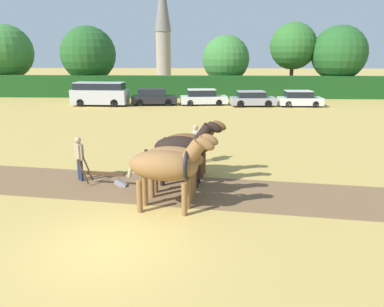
{
  "coord_description": "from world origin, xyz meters",
  "views": [
    {
      "loc": [
        2.56,
        -8.51,
        4.78
      ],
      "look_at": [
        1.91,
        5.2,
        1.1
      ],
      "focal_mm": 35.0,
      "sensor_mm": 36.0,
      "label": 1
    }
  ],
  "objects_px": {
    "tree_center": "(293,46)",
    "tree_center_right": "(339,53)",
    "draft_horse_trail_left": "(183,148)",
    "parked_car_center_right": "(300,99)",
    "plow": "(107,177)",
    "draft_horse_lead_right": "(176,159)",
    "farmer_at_plow": "(79,155)",
    "church_spire": "(163,23)",
    "parked_van": "(100,94)",
    "draft_horse_trail_right": "(189,144)",
    "tree_far_left": "(5,52)",
    "draft_horse_lead_left": "(167,166)",
    "parked_car_left": "(154,97)",
    "parked_car_center": "(252,99)",
    "tree_left": "(88,54)",
    "tree_center_left": "(226,59)",
    "parked_car_center_left": "(203,97)",
    "farmer_beside_team": "(196,141)"
  },
  "relations": [
    {
      "from": "tree_far_left",
      "to": "draft_horse_lead_left",
      "type": "distance_m",
      "value": 41.48
    },
    {
      "from": "tree_center_left",
      "to": "draft_horse_trail_left",
      "type": "xyz_separation_m",
      "value": [
        -2.77,
        -31.72,
        -2.72
      ]
    },
    {
      "from": "draft_horse_lead_right",
      "to": "farmer_at_plow",
      "type": "xyz_separation_m",
      "value": [
        -3.86,
        1.52,
        -0.34
      ]
    },
    {
      "from": "draft_horse_lead_right",
      "to": "farmer_at_plow",
      "type": "height_order",
      "value": "draft_horse_lead_right"
    },
    {
      "from": "draft_horse_lead_right",
      "to": "draft_horse_trail_right",
      "type": "xyz_separation_m",
      "value": [
        0.33,
        2.44,
        -0.08
      ]
    },
    {
      "from": "draft_horse_trail_left",
      "to": "church_spire",
      "type": "bearing_deg",
      "value": 105.08
    },
    {
      "from": "farmer_beside_team",
      "to": "parked_van",
      "type": "height_order",
      "value": "parked_van"
    },
    {
      "from": "church_spire",
      "to": "farmer_at_plow",
      "type": "height_order",
      "value": "church_spire"
    },
    {
      "from": "tree_left",
      "to": "farmer_at_plow",
      "type": "relative_size",
      "value": 4.61
    },
    {
      "from": "tree_center_right",
      "to": "draft_horse_trail_left",
      "type": "xyz_separation_m",
      "value": [
        -15.46,
        -30.98,
        -3.37
      ]
    },
    {
      "from": "draft_horse_trail_left",
      "to": "tree_center",
      "type": "bearing_deg",
      "value": 79.38
    },
    {
      "from": "plow",
      "to": "draft_horse_trail_left",
      "type": "bearing_deg",
      "value": 12.58
    },
    {
      "from": "tree_left",
      "to": "draft_horse_trail_right",
      "type": "height_order",
      "value": "tree_left"
    },
    {
      "from": "tree_center",
      "to": "plow",
      "type": "xyz_separation_m",
      "value": [
        -13.38,
        -32.58,
        -5.27
      ]
    },
    {
      "from": "farmer_beside_team",
      "to": "parked_van",
      "type": "relative_size",
      "value": 0.33
    },
    {
      "from": "draft_horse_trail_left",
      "to": "plow",
      "type": "bearing_deg",
      "value": -167.42
    },
    {
      "from": "draft_horse_lead_right",
      "to": "parked_car_center_left",
      "type": "relative_size",
      "value": 0.6
    },
    {
      "from": "church_spire",
      "to": "draft_horse_lead_left",
      "type": "bearing_deg",
      "value": -83.03
    },
    {
      "from": "draft_horse_trail_right",
      "to": "plow",
      "type": "distance_m",
      "value": 3.46
    },
    {
      "from": "tree_center_right",
      "to": "tree_center",
      "type": "bearing_deg",
      "value": 164.65
    },
    {
      "from": "draft_horse_trail_right",
      "to": "parked_car_center_right",
      "type": "bearing_deg",
      "value": 73.72
    },
    {
      "from": "tree_left",
      "to": "draft_horse_trail_right",
      "type": "relative_size",
      "value": 2.88
    },
    {
      "from": "tree_center",
      "to": "tree_center_right",
      "type": "bearing_deg",
      "value": -15.35
    },
    {
      "from": "parked_car_left",
      "to": "plow",
      "type": "bearing_deg",
      "value": -90.24
    },
    {
      "from": "tree_far_left",
      "to": "draft_horse_trail_left",
      "type": "distance_m",
      "value": 39.69
    },
    {
      "from": "tree_far_left",
      "to": "parked_car_center_right",
      "type": "xyz_separation_m",
      "value": [
        32.77,
        -9.85,
        -4.23
      ]
    },
    {
      "from": "draft_horse_trail_left",
      "to": "draft_horse_trail_right",
      "type": "distance_m",
      "value": 1.24
    },
    {
      "from": "plow",
      "to": "parked_car_center_left",
      "type": "height_order",
      "value": "parked_car_center_left"
    },
    {
      "from": "draft_horse_lead_right",
      "to": "church_spire",
      "type": "bearing_deg",
      "value": 104.76
    },
    {
      "from": "tree_center",
      "to": "farmer_at_plow",
      "type": "relative_size",
      "value": 4.84
    },
    {
      "from": "draft_horse_trail_left",
      "to": "draft_horse_lead_right",
      "type": "bearing_deg",
      "value": -90.28
    },
    {
      "from": "draft_horse_trail_left",
      "to": "parked_car_center",
      "type": "distance_m",
      "value": 22.42
    },
    {
      "from": "parked_van",
      "to": "parked_car_center_right",
      "type": "xyz_separation_m",
      "value": [
        18.67,
        0.31,
        -0.42
      ]
    },
    {
      "from": "church_spire",
      "to": "parked_van",
      "type": "relative_size",
      "value": 3.65
    },
    {
      "from": "tree_left",
      "to": "draft_horse_lead_right",
      "type": "distance_m",
      "value": 35.22
    },
    {
      "from": "parked_car_left",
      "to": "parked_car_center",
      "type": "distance_m",
      "value": 9.29
    },
    {
      "from": "tree_left",
      "to": "church_spire",
      "type": "bearing_deg",
      "value": 77.39
    },
    {
      "from": "tree_center_left",
      "to": "parked_van",
      "type": "distance_m",
      "value": 16.07
    },
    {
      "from": "draft_horse_trail_left",
      "to": "parked_car_center_right",
      "type": "distance_m",
      "value": 23.84
    },
    {
      "from": "draft_horse_trail_left",
      "to": "plow",
      "type": "height_order",
      "value": "draft_horse_trail_left"
    },
    {
      "from": "farmer_at_plow",
      "to": "parked_van",
      "type": "relative_size",
      "value": 0.33
    },
    {
      "from": "draft_horse_lead_left",
      "to": "draft_horse_trail_right",
      "type": "height_order",
      "value": "draft_horse_lead_left"
    },
    {
      "from": "tree_far_left",
      "to": "parked_car_left",
      "type": "bearing_deg",
      "value": -26.39
    },
    {
      "from": "parked_van",
      "to": "tree_center",
      "type": "bearing_deg",
      "value": 30.02
    },
    {
      "from": "church_spire",
      "to": "plow",
      "type": "bearing_deg",
      "value": -85.23
    },
    {
      "from": "tree_left",
      "to": "tree_center_left",
      "type": "distance_m",
      "value": 16.1
    },
    {
      "from": "parked_car_center_left",
      "to": "parked_car_center",
      "type": "relative_size",
      "value": 1.08
    },
    {
      "from": "draft_horse_trail_left",
      "to": "tree_left",
      "type": "bearing_deg",
      "value": 120.54
    },
    {
      "from": "parked_van",
      "to": "parked_car_center",
      "type": "relative_size",
      "value": 1.23
    },
    {
      "from": "draft_horse_lead_left",
      "to": "parked_car_center_left",
      "type": "distance_m",
      "value": 25.03
    }
  ]
}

